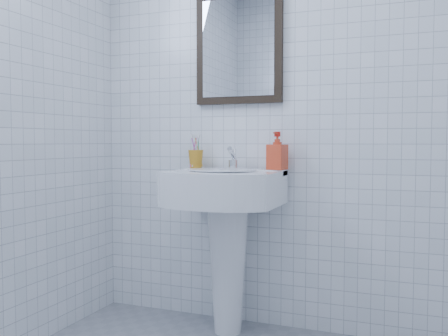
% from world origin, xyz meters
% --- Properties ---
extents(wall_back, '(2.20, 0.02, 2.50)m').
position_xyz_m(wall_back, '(0.00, 1.20, 1.25)').
color(wall_back, white).
rests_on(wall_back, ground).
extents(washbasin, '(0.58, 0.42, 0.89)m').
position_xyz_m(washbasin, '(-0.25, 0.99, 0.59)').
color(washbasin, white).
rests_on(washbasin, ground).
extents(faucet, '(0.05, 0.11, 0.12)m').
position_xyz_m(faucet, '(-0.25, 1.09, 0.93)').
color(faucet, silver).
rests_on(faucet, washbasin).
extents(toothbrush_cup, '(0.11, 0.11, 0.10)m').
position_xyz_m(toothbrush_cup, '(-0.48, 1.12, 0.93)').
color(toothbrush_cup, '#BC7C1A').
rests_on(toothbrush_cup, washbasin).
extents(soap_dispenser, '(0.11, 0.11, 0.20)m').
position_xyz_m(soap_dispenser, '(-0.00, 1.11, 0.98)').
color(soap_dispenser, red).
rests_on(soap_dispenser, washbasin).
extents(wall_mirror, '(0.50, 0.04, 0.62)m').
position_xyz_m(wall_mirror, '(-0.25, 1.18, 1.55)').
color(wall_mirror, black).
rests_on(wall_mirror, wall_back).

